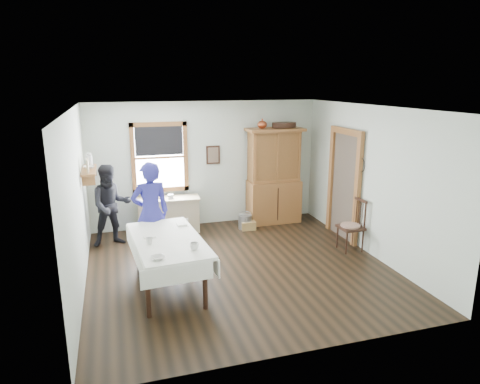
{
  "coord_description": "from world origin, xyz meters",
  "views": [
    {
      "loc": [
        -1.93,
        -6.51,
        3.1
      ],
      "look_at": [
        0.11,
        0.3,
        1.26
      ],
      "focal_mm": 32.0,
      "sensor_mm": 36.0,
      "label": 1
    }
  ],
  "objects_px": {
    "pail": "(245,222)",
    "wicker_basket": "(248,225)",
    "china_hutch": "(274,176)",
    "dining_table": "(169,262)",
    "woman_blue": "(151,217)",
    "figure_dark": "(111,208)",
    "spindle_chair": "(351,225)",
    "work_counter": "(169,215)"
  },
  "relations": [
    {
      "from": "work_counter",
      "to": "dining_table",
      "type": "relative_size",
      "value": 0.66
    },
    {
      "from": "pail",
      "to": "woman_blue",
      "type": "bearing_deg",
      "value": -150.22
    },
    {
      "from": "spindle_chair",
      "to": "figure_dark",
      "type": "relative_size",
      "value": 0.68
    },
    {
      "from": "spindle_chair",
      "to": "pail",
      "type": "xyz_separation_m",
      "value": [
        -1.53,
        1.73,
        -0.34
      ]
    },
    {
      "from": "wicker_basket",
      "to": "dining_table",
      "type": "bearing_deg",
      "value": -132.77
    },
    {
      "from": "spindle_chair",
      "to": "wicker_basket",
      "type": "height_order",
      "value": "spindle_chair"
    },
    {
      "from": "work_counter",
      "to": "pail",
      "type": "xyz_separation_m",
      "value": [
        1.6,
        -0.29,
        -0.22
      ]
    },
    {
      "from": "work_counter",
      "to": "dining_table",
      "type": "xyz_separation_m",
      "value": [
        -0.33,
        -2.51,
        0.02
      ]
    },
    {
      "from": "pail",
      "to": "figure_dark",
      "type": "relative_size",
      "value": 0.21
    },
    {
      "from": "china_hutch",
      "to": "woman_blue",
      "type": "height_order",
      "value": "china_hutch"
    },
    {
      "from": "work_counter",
      "to": "china_hutch",
      "type": "bearing_deg",
      "value": 4.46
    },
    {
      "from": "china_hutch",
      "to": "spindle_chair",
      "type": "height_order",
      "value": "china_hutch"
    },
    {
      "from": "china_hutch",
      "to": "woman_blue",
      "type": "distance_m",
      "value": 3.22
    },
    {
      "from": "pail",
      "to": "wicker_basket",
      "type": "relative_size",
      "value": 1.01
    },
    {
      "from": "dining_table",
      "to": "figure_dark",
      "type": "height_order",
      "value": "figure_dark"
    },
    {
      "from": "dining_table",
      "to": "figure_dark",
      "type": "bearing_deg",
      "value": 111.35
    },
    {
      "from": "china_hutch",
      "to": "figure_dark",
      "type": "bearing_deg",
      "value": -172.8
    },
    {
      "from": "spindle_chair",
      "to": "figure_dark",
      "type": "bearing_deg",
      "value": 157.99
    },
    {
      "from": "spindle_chair",
      "to": "pail",
      "type": "distance_m",
      "value": 2.33
    },
    {
      "from": "wicker_basket",
      "to": "figure_dark",
      "type": "bearing_deg",
      "value": -178.73
    },
    {
      "from": "spindle_chair",
      "to": "figure_dark",
      "type": "height_order",
      "value": "figure_dark"
    },
    {
      "from": "dining_table",
      "to": "woman_blue",
      "type": "height_order",
      "value": "woman_blue"
    },
    {
      "from": "dining_table",
      "to": "spindle_chair",
      "type": "xyz_separation_m",
      "value": [
        3.46,
        0.49,
        0.11
      ]
    },
    {
      "from": "figure_dark",
      "to": "woman_blue",
      "type": "bearing_deg",
      "value": -66.34
    },
    {
      "from": "pail",
      "to": "wicker_basket",
      "type": "bearing_deg",
      "value": -58.12
    },
    {
      "from": "china_hutch",
      "to": "dining_table",
      "type": "xyz_separation_m",
      "value": [
        -2.7,
        -2.5,
        -0.67
      ]
    },
    {
      "from": "work_counter",
      "to": "dining_table",
      "type": "distance_m",
      "value": 2.53
    },
    {
      "from": "work_counter",
      "to": "pail",
      "type": "height_order",
      "value": "work_counter"
    },
    {
      "from": "spindle_chair",
      "to": "china_hutch",
      "type": "bearing_deg",
      "value": 109.27
    },
    {
      "from": "china_hutch",
      "to": "woman_blue",
      "type": "bearing_deg",
      "value": -152.23
    },
    {
      "from": "dining_table",
      "to": "woman_blue",
      "type": "relative_size",
      "value": 1.18
    },
    {
      "from": "spindle_chair",
      "to": "figure_dark",
      "type": "xyz_separation_m",
      "value": [
        -4.28,
        1.59,
        0.24
      ]
    },
    {
      "from": "work_counter",
      "to": "pail",
      "type": "bearing_deg",
      "value": -5.76
    },
    {
      "from": "woman_blue",
      "to": "figure_dark",
      "type": "relative_size",
      "value": 1.13
    },
    {
      "from": "wicker_basket",
      "to": "figure_dark",
      "type": "distance_m",
      "value": 2.87
    },
    {
      "from": "wicker_basket",
      "to": "work_counter",
      "type": "bearing_deg",
      "value": 167.45
    },
    {
      "from": "pail",
      "to": "dining_table",
      "type": "bearing_deg",
      "value": -131.1
    },
    {
      "from": "work_counter",
      "to": "pail",
      "type": "distance_m",
      "value": 1.64
    },
    {
      "from": "china_hutch",
      "to": "dining_table",
      "type": "bearing_deg",
      "value": -136.83
    },
    {
      "from": "pail",
      "to": "figure_dark",
      "type": "bearing_deg",
      "value": -177.13
    },
    {
      "from": "china_hutch",
      "to": "pail",
      "type": "height_order",
      "value": "china_hutch"
    },
    {
      "from": "china_hutch",
      "to": "figure_dark",
      "type": "height_order",
      "value": "china_hutch"
    }
  ]
}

